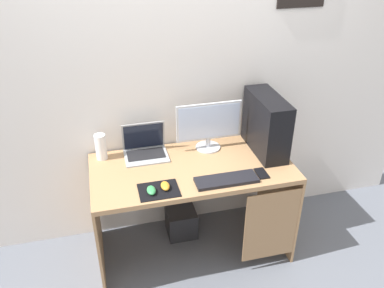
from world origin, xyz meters
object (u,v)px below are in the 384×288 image
object	(u,v)px
pc_tower	(266,124)
keyboard	(226,180)
speaker	(101,147)
mouse_left	(165,186)
mouse_right	(151,190)
subwoofer	(181,222)
cell_phone	(262,173)
laptop	(145,149)
monitor	(209,125)

from	to	relation	value
pc_tower	keyboard	distance (m)	0.56
speaker	keyboard	distance (m)	0.93
speaker	mouse_left	xyz separation A→B (m)	(0.38, -0.48, -0.07)
mouse_right	subwoofer	bearing A→B (deg)	56.45
cell_phone	subwoofer	xyz separation A→B (m)	(-0.49, 0.39, -0.66)
speaker	mouse_left	world-z (taller)	speaker
laptop	cell_phone	distance (m)	0.86
laptop	subwoofer	size ratio (longest dim) A/B	1.35
pc_tower	subwoofer	world-z (taller)	pc_tower
pc_tower	cell_phone	world-z (taller)	pc_tower
keyboard	pc_tower	bearing A→B (deg)	38.99
monitor	speaker	distance (m)	0.80
laptop	mouse_right	size ratio (longest dim) A/B	3.27
laptop	keyboard	size ratio (longest dim) A/B	0.75
mouse_right	subwoofer	distance (m)	0.85
mouse_right	pc_tower	bearing A→B (deg)	20.05
cell_phone	speaker	bearing A→B (deg)	155.72
pc_tower	keyboard	bearing A→B (deg)	-141.01
mouse_left	cell_phone	xyz separation A→B (m)	(0.67, 0.01, -0.02)
mouse_left	mouse_right	bearing A→B (deg)	-165.26
pc_tower	monitor	xyz separation A→B (m)	(-0.40, 0.12, -0.02)
monitor	mouse_left	bearing A→B (deg)	-134.01
mouse_right	monitor	bearing A→B (deg)	41.70
monitor	mouse_right	bearing A→B (deg)	-138.30
speaker	mouse_left	bearing A→B (deg)	-51.78
monitor	keyboard	distance (m)	0.48
laptop	monitor	bearing A→B (deg)	-2.84
pc_tower	monitor	size ratio (longest dim) A/B	1.00
laptop	subwoofer	bearing A→B (deg)	-11.81
speaker	subwoofer	size ratio (longest dim) A/B	0.83
mouse_left	monitor	bearing A→B (deg)	45.99
pc_tower	cell_phone	size ratio (longest dim) A/B	3.75
subwoofer	laptop	bearing A→B (deg)	168.19
monitor	keyboard	xyz separation A→B (m)	(-0.00, -0.45, -0.18)
pc_tower	mouse_left	size ratio (longest dim) A/B	5.08
keyboard	cell_phone	distance (m)	0.26
mouse_left	keyboard	bearing A→B (deg)	-2.79
pc_tower	laptop	distance (m)	0.90
monitor	cell_phone	distance (m)	0.53
monitor	speaker	xyz separation A→B (m)	(-0.79, 0.05, -0.10)
monitor	mouse_left	world-z (taller)	monitor
pc_tower	speaker	size ratio (longest dim) A/B	2.53
monitor	speaker	bearing A→B (deg)	176.38
keyboard	cell_phone	bearing A→B (deg)	5.45
laptop	speaker	size ratio (longest dim) A/B	1.62
pc_tower	cell_phone	xyz separation A→B (m)	(-0.14, -0.30, -0.21)
laptop	keyboard	world-z (taller)	laptop
mouse_left	cell_phone	world-z (taller)	mouse_left
monitor	mouse_left	xyz separation A→B (m)	(-0.41, -0.43, -0.17)
pc_tower	mouse_left	distance (m)	0.89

